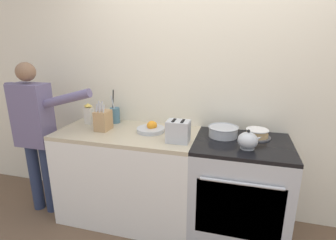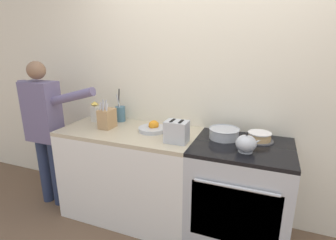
{
  "view_description": "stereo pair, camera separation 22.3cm",
  "coord_description": "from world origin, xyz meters",
  "px_view_note": "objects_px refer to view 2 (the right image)",
  "views": [
    {
      "loc": [
        0.26,
        -1.77,
        1.68
      ],
      "look_at": [
        -0.31,
        0.29,
        1.04
      ],
      "focal_mm": 28.0,
      "sensor_mm": 36.0,
      "label": 1
    },
    {
      "loc": [
        0.47,
        -1.7,
        1.68
      ],
      "look_at": [
        -0.31,
        0.29,
        1.04
      ],
      "focal_mm": 28.0,
      "sensor_mm": 36.0,
      "label": 2
    }
  ],
  "objects_px": {
    "layer_cake": "(259,137)",
    "utensil_crock": "(120,113)",
    "tea_kettle": "(246,144)",
    "person_baker": "(44,124)",
    "stove_range": "(239,194)",
    "mixing_bowl": "(224,133)",
    "fruit_bowl": "(153,128)",
    "milk_carton": "(95,112)",
    "toaster": "(177,132)",
    "knife_block": "(107,118)"
  },
  "relations": [
    {
      "from": "toaster",
      "to": "person_baker",
      "type": "bearing_deg",
      "value": -179.14
    },
    {
      "from": "mixing_bowl",
      "to": "milk_carton",
      "type": "bearing_deg",
      "value": 179.18
    },
    {
      "from": "milk_carton",
      "to": "mixing_bowl",
      "type": "bearing_deg",
      "value": -0.82
    },
    {
      "from": "layer_cake",
      "to": "mixing_bowl",
      "type": "relative_size",
      "value": 0.89
    },
    {
      "from": "mixing_bowl",
      "to": "fruit_bowl",
      "type": "distance_m",
      "value": 0.65
    },
    {
      "from": "tea_kettle",
      "to": "utensil_crock",
      "type": "bearing_deg",
      "value": 164.94
    },
    {
      "from": "utensil_crock",
      "to": "stove_range",
      "type": "bearing_deg",
      "value": -10.13
    },
    {
      "from": "stove_range",
      "to": "utensil_crock",
      "type": "bearing_deg",
      "value": 169.87
    },
    {
      "from": "mixing_bowl",
      "to": "milk_carton",
      "type": "height_order",
      "value": "milk_carton"
    },
    {
      "from": "tea_kettle",
      "to": "toaster",
      "type": "relative_size",
      "value": 0.94
    },
    {
      "from": "fruit_bowl",
      "to": "person_baker",
      "type": "relative_size",
      "value": 0.17
    },
    {
      "from": "utensil_crock",
      "to": "person_baker",
      "type": "height_order",
      "value": "person_baker"
    },
    {
      "from": "stove_range",
      "to": "tea_kettle",
      "type": "xyz_separation_m",
      "value": [
        0.03,
        -0.12,
        0.51
      ]
    },
    {
      "from": "toaster",
      "to": "knife_block",
      "type": "bearing_deg",
      "value": 171.29
    },
    {
      "from": "tea_kettle",
      "to": "toaster",
      "type": "xyz_separation_m",
      "value": [
        -0.55,
        -0.0,
        0.03
      ]
    },
    {
      "from": "stove_range",
      "to": "person_baker",
      "type": "distance_m",
      "value": 1.97
    },
    {
      "from": "layer_cake",
      "to": "utensil_crock",
      "type": "xyz_separation_m",
      "value": [
        -1.37,
        0.08,
        0.05
      ]
    },
    {
      "from": "mixing_bowl",
      "to": "person_baker",
      "type": "relative_size",
      "value": 0.17
    },
    {
      "from": "toaster",
      "to": "person_baker",
      "type": "height_order",
      "value": "person_baker"
    },
    {
      "from": "tea_kettle",
      "to": "knife_block",
      "type": "relative_size",
      "value": 0.68
    },
    {
      "from": "fruit_bowl",
      "to": "person_baker",
      "type": "height_order",
      "value": "person_baker"
    },
    {
      "from": "tea_kettle",
      "to": "mixing_bowl",
      "type": "height_order",
      "value": "tea_kettle"
    },
    {
      "from": "utensil_crock",
      "to": "fruit_bowl",
      "type": "height_order",
      "value": "utensil_crock"
    },
    {
      "from": "fruit_bowl",
      "to": "milk_carton",
      "type": "bearing_deg",
      "value": 174.58
    },
    {
      "from": "tea_kettle",
      "to": "toaster",
      "type": "distance_m",
      "value": 0.55
    },
    {
      "from": "layer_cake",
      "to": "fruit_bowl",
      "type": "bearing_deg",
      "value": -174.64
    },
    {
      "from": "stove_range",
      "to": "utensil_crock",
      "type": "xyz_separation_m",
      "value": [
        -1.26,
        0.22,
        0.53
      ]
    },
    {
      "from": "toaster",
      "to": "stove_range",
      "type": "bearing_deg",
      "value": 13.59
    },
    {
      "from": "tea_kettle",
      "to": "person_baker",
      "type": "bearing_deg",
      "value": -179.3
    },
    {
      "from": "layer_cake",
      "to": "knife_block",
      "type": "relative_size",
      "value": 0.84
    },
    {
      "from": "fruit_bowl",
      "to": "milk_carton",
      "type": "distance_m",
      "value": 0.68
    },
    {
      "from": "layer_cake",
      "to": "milk_carton",
      "type": "height_order",
      "value": "milk_carton"
    },
    {
      "from": "mixing_bowl",
      "to": "layer_cake",
      "type": "bearing_deg",
      "value": 8.39
    },
    {
      "from": "fruit_bowl",
      "to": "person_baker",
      "type": "distance_m",
      "value": 1.12
    },
    {
      "from": "mixing_bowl",
      "to": "knife_block",
      "type": "bearing_deg",
      "value": -174.0
    },
    {
      "from": "mixing_bowl",
      "to": "fruit_bowl",
      "type": "height_order",
      "value": "fruit_bowl"
    },
    {
      "from": "mixing_bowl",
      "to": "person_baker",
      "type": "height_order",
      "value": "person_baker"
    },
    {
      "from": "fruit_bowl",
      "to": "layer_cake",
      "type": "bearing_deg",
      "value": 5.36
    },
    {
      "from": "toaster",
      "to": "person_baker",
      "type": "xyz_separation_m",
      "value": [
        -1.4,
        -0.02,
        -0.09
      ]
    },
    {
      "from": "mixing_bowl",
      "to": "utensil_crock",
      "type": "height_order",
      "value": "utensil_crock"
    },
    {
      "from": "mixing_bowl",
      "to": "utensil_crock",
      "type": "xyz_separation_m",
      "value": [
        -1.09,
        0.12,
        0.04
      ]
    },
    {
      "from": "tea_kettle",
      "to": "person_baker",
      "type": "height_order",
      "value": "person_baker"
    },
    {
      "from": "stove_range",
      "to": "milk_carton",
      "type": "height_order",
      "value": "milk_carton"
    },
    {
      "from": "person_baker",
      "to": "knife_block",
      "type": "bearing_deg",
      "value": 17.68
    },
    {
      "from": "fruit_bowl",
      "to": "toaster",
      "type": "relative_size",
      "value": 1.27
    },
    {
      "from": "mixing_bowl",
      "to": "knife_block",
      "type": "xyz_separation_m",
      "value": [
        -1.09,
        -0.11,
        0.05
      ]
    },
    {
      "from": "layer_cake",
      "to": "person_baker",
      "type": "distance_m",
      "value": 2.05
    },
    {
      "from": "layer_cake",
      "to": "toaster",
      "type": "bearing_deg",
      "value": -156.84
    },
    {
      "from": "mixing_bowl",
      "to": "fruit_bowl",
      "type": "relative_size",
      "value": 1.02
    },
    {
      "from": "person_baker",
      "to": "milk_carton",
      "type": "bearing_deg",
      "value": 38.37
    }
  ]
}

